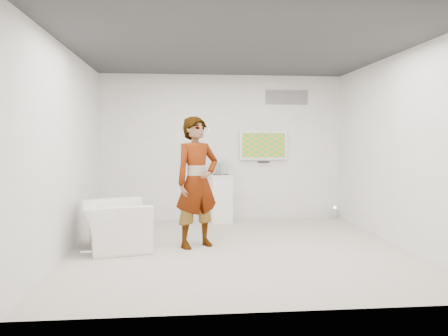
# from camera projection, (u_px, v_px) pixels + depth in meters

# --- Properties ---
(room) EXTENTS (5.01, 5.01, 3.00)m
(room) POSITION_uv_depth(u_px,v_px,m) (238.00, 150.00, 6.59)
(room) COLOR #BDB7AD
(room) RESTS_ON ground
(tv) EXTENTS (1.00, 0.08, 0.60)m
(tv) POSITION_uv_depth(u_px,v_px,m) (263.00, 145.00, 9.10)
(tv) COLOR silver
(tv) RESTS_ON room
(logo_decal) EXTENTS (0.90, 0.02, 0.30)m
(logo_decal) POSITION_uv_depth(u_px,v_px,m) (287.00, 97.00, 9.12)
(logo_decal) COLOR slate
(logo_decal) RESTS_ON room
(person) EXTENTS (0.88, 0.78, 2.02)m
(person) POSITION_uv_depth(u_px,v_px,m) (197.00, 182.00, 6.72)
(person) COLOR silver
(person) RESTS_ON room
(armchair) EXTENTS (1.21, 1.31, 0.72)m
(armchair) POSITION_uv_depth(u_px,v_px,m) (116.00, 226.00, 6.61)
(armchair) COLOR silver
(armchair) RESTS_ON room
(pedestal) EXTENTS (0.56, 0.56, 0.97)m
(pedestal) POSITION_uv_depth(u_px,v_px,m) (220.00, 198.00, 8.80)
(pedestal) COLOR white
(pedestal) RESTS_ON room
(floor_uplight) EXTENTS (0.21, 0.21, 0.26)m
(floor_uplight) POSITION_uv_depth(u_px,v_px,m) (335.00, 213.00, 9.16)
(floor_uplight) COLOR silver
(floor_uplight) RESTS_ON room
(vitrine) EXTENTS (0.32, 0.32, 0.32)m
(vitrine) POSITION_uv_depth(u_px,v_px,m) (220.00, 167.00, 8.76)
(vitrine) COLOR white
(vitrine) RESTS_ON pedestal
(console) EXTENTS (0.11, 0.18, 0.24)m
(console) POSITION_uv_depth(u_px,v_px,m) (220.00, 169.00, 8.76)
(console) COLOR white
(console) RESTS_ON pedestal
(wii_remote) EXTENTS (0.13, 0.13, 0.04)m
(wii_remote) POSITION_uv_depth(u_px,v_px,m) (205.00, 130.00, 6.94)
(wii_remote) COLOR white
(wii_remote) RESTS_ON person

